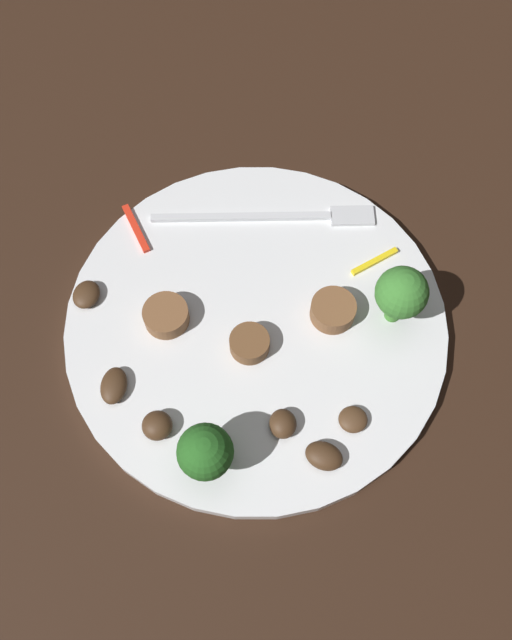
{
  "coord_description": "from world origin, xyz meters",
  "views": [
    {
      "loc": [
        -0.06,
        -0.2,
        0.45
      ],
      "look_at": [
        0.0,
        0.0,
        0.01
      ],
      "focal_mm": 36.37,
      "sensor_mm": 36.0,
      "label": 1
    }
  ],
  "objects_px": {
    "mushroom_2": "(86,294)",
    "mushroom_1": "(157,426)",
    "mushroom_0": "(114,386)",
    "pepper_strip_0": "(375,261)",
    "sausage_slice_1": "(250,343)",
    "pepper_strip_1": "(136,228)",
    "mushroom_5": "(283,424)",
    "broccoli_floret_1": "(401,294)",
    "sausage_slice_0": "(166,316)",
    "fork": "(280,217)",
    "plate": "(256,323)",
    "mushroom_4": "(324,456)",
    "broccoli_floret_0": "(205,452)",
    "mushroom_3": "(353,419)",
    "sausage_slice_2": "(333,310)"
  },
  "relations": [
    {
      "from": "mushroom_4",
      "to": "pepper_strip_0",
      "type": "xyz_separation_m",
      "value": [
        0.09,
        0.13,
        -0.0
      ]
    },
    {
      "from": "mushroom_1",
      "to": "mushroom_4",
      "type": "bearing_deg",
      "value": -27.21
    },
    {
      "from": "plate",
      "to": "pepper_strip_1",
      "type": "distance_m",
      "value": 0.13
    },
    {
      "from": "fork",
      "to": "mushroom_0",
      "type": "xyz_separation_m",
      "value": [
        -0.16,
        -0.1,
        0.0
      ]
    },
    {
      "from": "sausage_slice_0",
      "to": "sausage_slice_1",
      "type": "relative_size",
      "value": 1.15
    },
    {
      "from": "plate",
      "to": "broccoli_floret_0",
      "type": "xyz_separation_m",
      "value": [
        -0.06,
        -0.09,
        0.04
      ]
    },
    {
      "from": "mushroom_0",
      "to": "mushroom_3",
      "type": "bearing_deg",
      "value": -25.16
    },
    {
      "from": "mushroom_5",
      "to": "pepper_strip_1",
      "type": "height_order",
      "value": "mushroom_5"
    },
    {
      "from": "mushroom_0",
      "to": "pepper_strip_0",
      "type": "relative_size",
      "value": 0.67
    },
    {
      "from": "sausage_slice_2",
      "to": "mushroom_3",
      "type": "xyz_separation_m",
      "value": [
        -0.01,
        -0.08,
        -0.0
      ]
    },
    {
      "from": "fork",
      "to": "mushroom_0",
      "type": "distance_m",
      "value": 0.19
    },
    {
      "from": "sausage_slice_1",
      "to": "pepper_strip_1",
      "type": "distance_m",
      "value": 0.14
    },
    {
      "from": "broccoli_floret_1",
      "to": "pepper_strip_0",
      "type": "relative_size",
      "value": 1.35
    },
    {
      "from": "mushroom_4",
      "to": "sausage_slice_1",
      "type": "bearing_deg",
      "value": 104.69
    },
    {
      "from": "broccoli_floret_0",
      "to": "mushroom_5",
      "type": "xyz_separation_m",
      "value": [
        0.06,
        0.01,
        -0.03
      ]
    },
    {
      "from": "sausage_slice_1",
      "to": "mushroom_2",
      "type": "relative_size",
      "value": 1.23
    },
    {
      "from": "mushroom_0",
      "to": "mushroom_3",
      "type": "height_order",
      "value": "mushroom_0"
    },
    {
      "from": "pepper_strip_0",
      "to": "pepper_strip_1",
      "type": "xyz_separation_m",
      "value": [
        -0.17,
        0.08,
        -0.0
      ]
    },
    {
      "from": "sausage_slice_1",
      "to": "mushroom_3",
      "type": "distance_m",
      "value": 0.09
    },
    {
      "from": "pepper_strip_0",
      "to": "pepper_strip_1",
      "type": "height_order",
      "value": "same"
    },
    {
      "from": "broccoli_floret_1",
      "to": "mushroom_1",
      "type": "distance_m",
      "value": 0.19
    },
    {
      "from": "mushroom_1",
      "to": "pepper_strip_0",
      "type": "xyz_separation_m",
      "value": [
        0.19,
        0.08,
        -0.01
      ]
    },
    {
      "from": "sausage_slice_0",
      "to": "fork",
      "type": "bearing_deg",
      "value": 29.82
    },
    {
      "from": "fork",
      "to": "sausage_slice_1",
      "type": "relative_size",
      "value": 6.01
    },
    {
      "from": "broccoli_floret_0",
      "to": "mushroom_1",
      "type": "distance_m",
      "value": 0.05
    },
    {
      "from": "sausage_slice_1",
      "to": "broccoli_floret_0",
      "type": "bearing_deg",
      "value": -124.66
    },
    {
      "from": "mushroom_0",
      "to": "mushroom_2",
      "type": "relative_size",
      "value": 1.16
    },
    {
      "from": "mushroom_2",
      "to": "mushroom_5",
      "type": "xyz_separation_m",
      "value": [
        0.11,
        -0.14,
        0.0
      ]
    },
    {
      "from": "sausage_slice_2",
      "to": "broccoli_floret_1",
      "type": "bearing_deg",
      "value": -17.76
    },
    {
      "from": "pepper_strip_1",
      "to": "broccoli_floret_0",
      "type": "bearing_deg",
      "value": -88.1
    },
    {
      "from": "mushroom_0",
      "to": "pepper_strip_0",
      "type": "bearing_deg",
      "value": 11.31
    },
    {
      "from": "mushroom_0",
      "to": "mushroom_5",
      "type": "xyz_separation_m",
      "value": [
        0.11,
        -0.06,
        0.0
      ]
    },
    {
      "from": "sausage_slice_0",
      "to": "sausage_slice_2",
      "type": "bearing_deg",
      "value": -15.0
    },
    {
      "from": "mushroom_2",
      "to": "mushroom_1",
      "type": "bearing_deg",
      "value": -76.27
    },
    {
      "from": "broccoli_floret_1",
      "to": "mushroom_0",
      "type": "xyz_separation_m",
      "value": [
        -0.21,
        0.0,
        -0.03
      ]
    },
    {
      "from": "sausage_slice_2",
      "to": "pepper_strip_1",
      "type": "bearing_deg",
      "value": 136.73
    },
    {
      "from": "plate",
      "to": "mushroom_4",
      "type": "relative_size",
      "value": 11.02
    },
    {
      "from": "sausage_slice_1",
      "to": "mushroom_0",
      "type": "relative_size",
      "value": 1.06
    },
    {
      "from": "mushroom_5",
      "to": "plate",
      "type": "bearing_deg",
      "value": 85.79
    },
    {
      "from": "plate",
      "to": "pepper_strip_0",
      "type": "distance_m",
      "value": 0.11
    },
    {
      "from": "mushroom_2",
      "to": "sausage_slice_0",
      "type": "bearing_deg",
      "value": -33.73
    },
    {
      "from": "pepper_strip_1",
      "to": "mushroom_3",
      "type": "bearing_deg",
      "value": -61.05
    },
    {
      "from": "mushroom_0",
      "to": "pepper_strip_0",
      "type": "height_order",
      "value": "mushroom_0"
    },
    {
      "from": "mushroom_4",
      "to": "mushroom_0",
      "type": "bearing_deg",
      "value": 144.19
    },
    {
      "from": "broccoli_floret_1",
      "to": "sausage_slice_1",
      "type": "xyz_separation_m",
      "value": [
        -0.11,
        0.01,
        -0.03
      ]
    },
    {
      "from": "sausage_slice_2",
      "to": "mushroom_1",
      "type": "relative_size",
      "value": 1.58
    },
    {
      "from": "mushroom_0",
      "to": "pepper_strip_1",
      "type": "relative_size",
      "value": 0.58
    },
    {
      "from": "sausage_slice_1",
      "to": "mushroom_5",
      "type": "bearing_deg",
      "value": -85.84
    },
    {
      "from": "broccoli_floret_0",
      "to": "sausage_slice_1",
      "type": "relative_size",
      "value": 1.74
    },
    {
      "from": "plate",
      "to": "broccoli_floret_0",
      "type": "relative_size",
      "value": 5.61
    }
  ]
}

